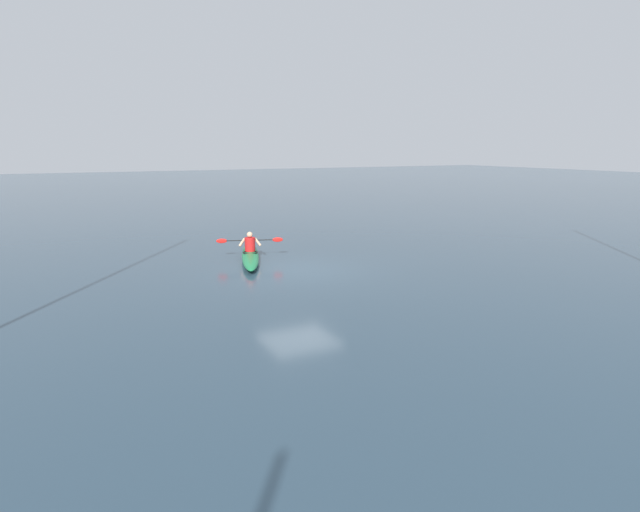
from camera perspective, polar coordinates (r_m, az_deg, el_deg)
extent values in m
plane|color=#283D4C|center=(18.24, -2.29, -1.56)|extent=(160.00, 160.00, 0.00)
ellipsoid|color=#19723F|center=(20.07, -7.38, 0.02)|extent=(2.22, 4.92, 0.32)
torus|color=black|center=(20.00, -7.39, 0.38)|extent=(0.70, 0.70, 0.04)
cylinder|color=black|center=(21.52, -7.44, 1.19)|extent=(0.18, 0.18, 0.02)
cylinder|color=red|center=(20.11, -7.41, 1.23)|extent=(0.38, 0.38, 0.51)
sphere|color=tan|center=(20.04, -7.44, 2.26)|extent=(0.21, 0.21, 0.21)
cylinder|color=black|center=(20.28, -7.43, 1.66)|extent=(1.97, 0.71, 0.03)
ellipsoid|color=red|center=(20.30, -10.35, 1.58)|extent=(0.39, 0.17, 0.17)
ellipsoid|color=red|center=(20.31, -4.51, 1.74)|extent=(0.39, 0.17, 0.17)
cylinder|color=tan|center=(20.17, -8.25, 1.43)|extent=(0.31, 0.17, 0.34)
cylinder|color=tan|center=(20.18, -6.59, 1.47)|extent=(0.25, 0.26, 0.34)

